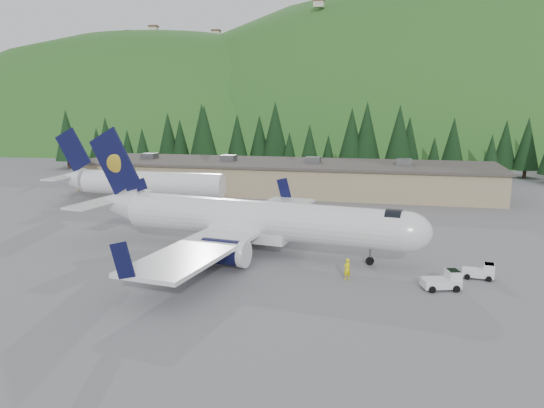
{
  "coord_description": "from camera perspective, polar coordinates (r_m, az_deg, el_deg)",
  "views": [
    {
      "loc": [
        12.75,
        -50.99,
        15.29
      ],
      "look_at": [
        0.0,
        6.0,
        4.0
      ],
      "focal_mm": 35.0,
      "sensor_mm": 36.0,
      "label": 1
    }
  ],
  "objects": [
    {
      "name": "second_airliner",
      "position": [
        83.01,
        -14.54,
        2.3
      ],
      "size": [
        27.5,
        11.0,
        10.05
      ],
      "color": "white",
      "rests_on": "ground"
    },
    {
      "name": "airliner",
      "position": [
        54.32,
        -2.48,
        -1.76
      ],
      "size": [
        37.9,
        35.7,
        12.58
      ],
      "rotation": [
        0.0,
        0.0,
        -0.15
      ],
      "color": "white",
      "rests_on": "ground"
    },
    {
      "name": "ground",
      "position": [
        54.74,
        -1.38,
        -5.28
      ],
      "size": [
        600.0,
        600.0,
        0.0
      ],
      "primitive_type": "plane",
      "color": "slate"
    },
    {
      "name": "terminal_building",
      "position": [
        91.62,
        1.31,
        2.99
      ],
      "size": [
        71.0,
        17.0,
        6.1
      ],
      "color": "tan",
      "rests_on": "ground"
    },
    {
      "name": "baggage_tug_a",
      "position": [
        46.53,
        18.05,
        -7.86
      ],
      "size": [
        3.36,
        2.53,
        1.63
      ],
      "rotation": [
        0.0,
        0.0,
        0.3
      ],
      "color": "white",
      "rests_on": "ground"
    },
    {
      "name": "tree_line",
      "position": [
        113.49,
        4.4,
        7.02
      ],
      "size": [
        113.28,
        16.69,
        14.39
      ],
      "color": "black",
      "rests_on": "ground"
    },
    {
      "name": "hills",
      "position": [
        279.32,
        20.45,
        -10.34
      ],
      "size": [
        614.0,
        330.0,
        300.0
      ],
      "color": "#265A20",
      "rests_on": "ground"
    },
    {
      "name": "ramp_worker",
      "position": [
        46.95,
        8.08,
        -6.94
      ],
      "size": [
        0.83,
        0.8,
        1.92
      ],
      "primitive_type": "imported",
      "rotation": [
        0.0,
        0.0,
        3.82
      ],
      "color": "#FFEB09",
      "rests_on": "ground"
    },
    {
      "name": "baggage_tug_b",
      "position": [
        50.34,
        21.57,
        -6.78
      ],
      "size": [
        2.78,
        1.86,
        1.41
      ],
      "rotation": [
        0.0,
        0.0,
        -0.12
      ],
      "color": "white",
      "rests_on": "ground"
    }
  ]
}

